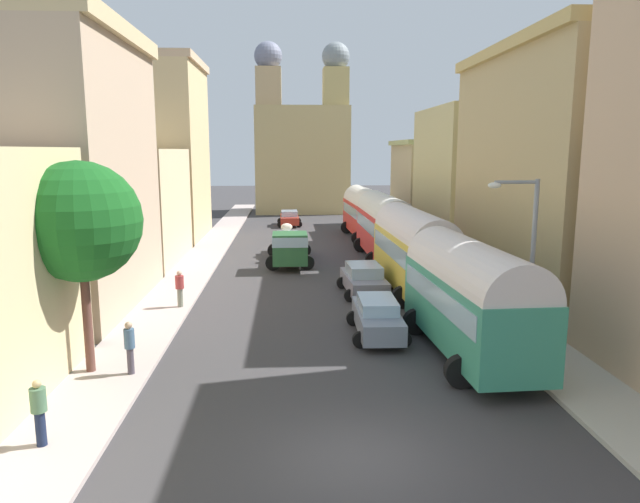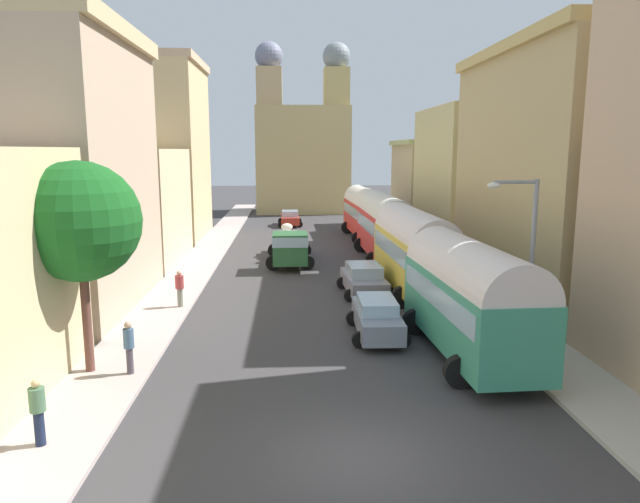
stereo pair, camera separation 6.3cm
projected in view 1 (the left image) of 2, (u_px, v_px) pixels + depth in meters
ground_plane at (312, 253)px, 39.85m from camera, size 154.00×154.00×0.00m
sidewalk_left at (207, 253)px, 39.45m from camera, size 2.50×70.00×0.14m
sidewalk_right at (415, 251)px, 40.22m from camera, size 2.50×70.00×0.14m
building_left_1 at (63, 170)px, 25.09m from camera, size 6.48×10.51×12.35m
building_left_2 at (136, 207)px, 35.76m from camera, size 5.14×9.42×7.13m
building_left_3 at (173, 150)px, 45.46m from camera, size 4.94×9.72×14.02m
building_right_1 at (557, 172)px, 27.74m from camera, size 6.45×13.91×12.00m
building_right_2 at (457, 179)px, 41.13m from camera, size 4.06×11.10×10.01m
building_right_3 at (429, 184)px, 52.22m from camera, size 6.03×9.55×7.93m
distant_church at (302, 152)px, 64.95m from camera, size 10.45×6.80×18.58m
parked_bus_0 at (470, 294)px, 19.55m from camera, size 3.56×8.32×4.04m
parked_bus_1 at (414, 247)px, 28.38m from camera, size 3.44×8.83×4.19m
parked_bus_2 at (384, 224)px, 37.23m from camera, size 3.33×9.08×4.24m
parked_bus_3 at (366, 211)px, 46.09m from camera, size 3.46×9.97×4.06m
cargo_truck_0 at (290, 246)px, 35.37m from camera, size 2.96×7.30×2.25m
car_0 at (288, 244)px, 38.86m from camera, size 2.42×4.36×1.57m
car_1 at (289, 218)px, 54.19m from camera, size 2.35×4.26×1.43m
car_2 at (377, 317)px, 22.00m from camera, size 2.20×4.36×1.49m
car_3 at (364, 279)px, 28.34m from camera, size 2.50×4.34×1.52m
pedestrian_0 at (180, 288)px, 25.57m from camera, size 0.51×0.51×1.79m
pedestrian_1 at (39, 411)px, 13.50m from camera, size 0.50×0.50×1.78m
pedestrian_2 at (130, 346)px, 17.86m from camera, size 0.46×0.46×1.83m
streetlamp_near at (526, 254)px, 18.97m from camera, size 1.71×0.28×6.14m
roadside_tree_0 at (80, 222)px, 17.43m from camera, size 3.70×3.70×6.77m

